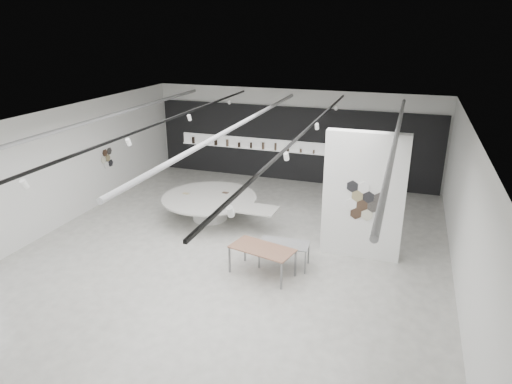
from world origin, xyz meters
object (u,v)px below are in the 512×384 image
(sample_table_stone, at_px, (284,245))
(kitchen_counter, at_px, (371,180))
(sample_table_wood, at_px, (262,250))
(display_island, at_px, (211,205))
(partition_column, at_px, (363,196))

(sample_table_stone, distance_m, kitchen_counter, 7.04)
(sample_table_wood, relative_size, kitchen_counter, 1.05)
(display_island, xyz_separation_m, sample_table_stone, (3.17, -2.28, 0.10))
(display_island, height_order, kitchen_counter, kitchen_counter)
(kitchen_counter, bearing_deg, partition_column, -83.62)
(display_island, xyz_separation_m, sample_table_wood, (2.75, -2.91, 0.19))
(partition_column, height_order, display_island, partition_column)
(sample_table_stone, bearing_deg, kitchen_counter, 76.33)
(partition_column, distance_m, sample_table_stone, 2.56)
(partition_column, height_order, sample_table_wood, partition_column)
(partition_column, height_order, kitchen_counter, partition_column)
(partition_column, distance_m, kitchen_counter, 5.70)
(sample_table_stone, bearing_deg, partition_column, 34.73)
(partition_column, relative_size, display_island, 0.88)
(display_island, relative_size, sample_table_stone, 2.99)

